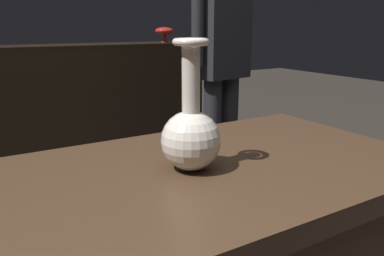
% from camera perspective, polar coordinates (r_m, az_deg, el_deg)
% --- Properties ---
extents(back_display_shelf, '(2.60, 0.40, 0.99)m').
position_cam_1_polar(back_display_shelf, '(3.02, -22.00, 1.93)').
color(back_display_shelf, black).
rests_on(back_display_shelf, ground_plane).
extents(vase_centerpiece, '(0.14, 0.14, 0.30)m').
position_cam_1_polar(vase_centerpiece, '(0.88, 0.17, -0.64)').
color(vase_centerpiece, silver).
rests_on(vase_centerpiece, display_plinth).
extents(shelf_vase_far_right, '(0.15, 0.15, 0.12)m').
position_cam_1_polar(shelf_vase_far_right, '(3.26, -4.15, 14.23)').
color(shelf_vase_far_right, red).
rests_on(shelf_vase_far_right, back_display_shelf).
extents(visitor_near_right, '(0.46, 0.23, 1.65)m').
position_cam_1_polar(visitor_near_right, '(2.34, 4.57, 11.37)').
color(visitor_near_right, '#232328').
rests_on(visitor_near_right, ground_plane).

